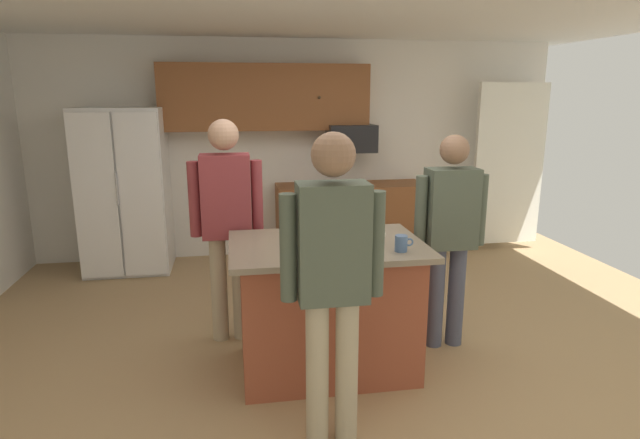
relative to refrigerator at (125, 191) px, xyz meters
name	(u,v)px	position (x,y,z in m)	size (l,w,h in m)	color
floor	(345,353)	(2.00, -2.38, -0.91)	(7.04, 7.04, 0.00)	tan
back_wall	(298,149)	(2.00, 0.42, 0.39)	(6.40, 0.10, 2.60)	white
french_door_window_panel	(509,165)	(4.60, 0.02, 0.19)	(0.90, 0.06, 2.00)	white
cabinet_run_upper	(266,97)	(1.60, 0.22, 1.01)	(2.40, 0.38, 0.75)	brown
cabinet_run_lower	(350,220)	(2.60, 0.10, -0.46)	(1.80, 0.63, 0.90)	brown
refrigerator	(125,191)	(0.00, 0.00, 0.00)	(0.92, 0.76, 1.82)	white
microwave_over_range	(351,138)	(2.60, 0.12, 0.54)	(0.56, 0.40, 0.32)	black
kitchen_island	(327,306)	(1.83, -2.56, -0.43)	(1.35, 0.93, 0.95)	#9E4C33
person_guest_left	(227,215)	(1.14, -1.96, 0.13)	(0.57, 0.23, 1.78)	tan
person_elder_center	(450,228)	(2.82, -2.36, 0.05)	(0.57, 0.22, 1.67)	#4C5166
person_host_foreground	(333,270)	(1.71, -3.37, 0.12)	(0.57, 0.23, 1.78)	tan
mug_ceramic_white	(375,236)	(2.15, -2.61, 0.09)	(0.12, 0.08, 0.11)	white
mug_blue_stoneware	(401,243)	(2.28, -2.83, 0.09)	(0.13, 0.08, 0.11)	#4C6B99
tumbler_amber	(370,221)	(2.21, -2.27, 0.11)	(0.06, 0.06, 0.14)	black
glass_short_whisky	(369,238)	(2.09, -2.72, 0.10)	(0.07, 0.07, 0.13)	black
serving_tray	(326,238)	(1.83, -2.51, 0.06)	(0.44, 0.30, 0.04)	#B7B7BC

